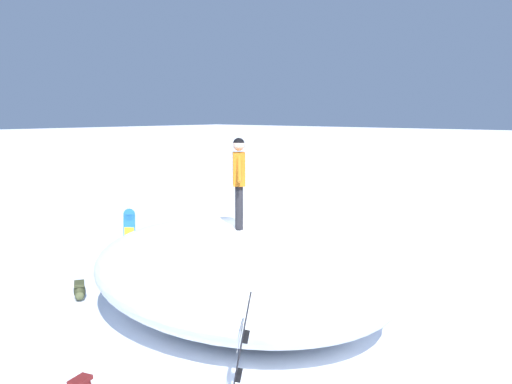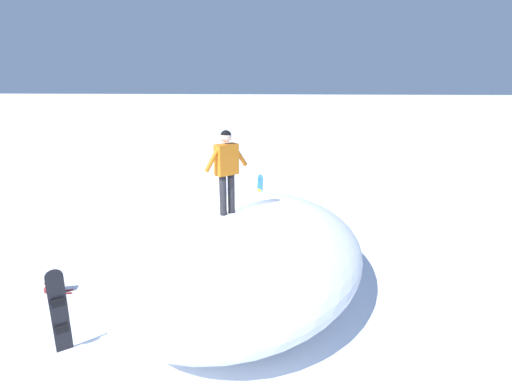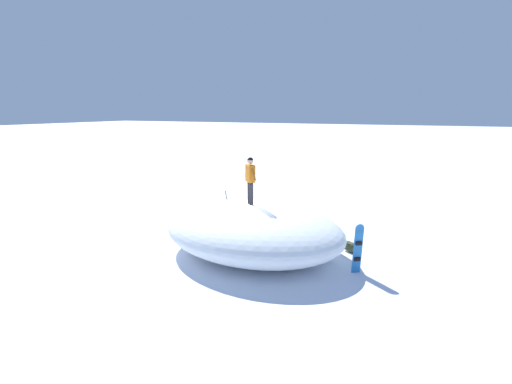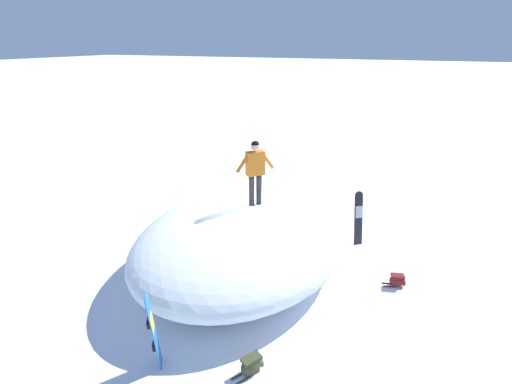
{
  "view_description": "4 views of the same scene",
  "coord_description": "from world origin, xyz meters",
  "px_view_note": "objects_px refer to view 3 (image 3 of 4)",
  "views": [
    {
      "loc": [
        6.92,
        -7.59,
        3.91
      ],
      "look_at": [
        0.26,
        0.1,
        2.45
      ],
      "focal_mm": 39.15,
      "sensor_mm": 36.0,
      "label": 1
    },
    {
      "loc": [
        7.29,
        1.09,
        4.36
      ],
      "look_at": [
        0.06,
        0.47,
        2.25
      ],
      "focal_mm": 26.97,
      "sensor_mm": 36.0,
      "label": 2
    },
    {
      "loc": [
        -5.45,
        11.45,
        5.08
      ],
      "look_at": [
        -0.05,
        -0.42,
        2.16
      ],
      "focal_mm": 25.94,
      "sensor_mm": 36.0,
      "label": 3
    },
    {
      "loc": [
        -7.73,
        -3.44,
        5.67
      ],
      "look_at": [
        0.09,
        -0.09,
        2.08
      ],
      "focal_mm": 25.26,
      "sensor_mm": 36.0,
      "label": 4
    }
  ],
  "objects_px": {
    "snowboard_secondary_upright": "(228,207)",
    "backpack_far": "(276,219)",
    "snowboarder_standing": "(250,177)",
    "snowboard_primary_upright": "(358,248)",
    "backpack_near": "(349,247)"
  },
  "relations": [
    {
      "from": "snowboarder_standing",
      "to": "snowboard_secondary_upright",
      "type": "xyz_separation_m",
      "value": [
        2.22,
        -2.38,
        -1.94
      ]
    },
    {
      "from": "backpack_far",
      "to": "snowboard_primary_upright",
      "type": "bearing_deg",
      "value": 136.92
    },
    {
      "from": "snowboard_secondary_upright",
      "to": "backpack_far",
      "type": "height_order",
      "value": "snowboard_secondary_upright"
    },
    {
      "from": "snowboarder_standing",
      "to": "backpack_near",
      "type": "distance_m",
      "value": 4.42
    },
    {
      "from": "snowboarder_standing",
      "to": "snowboard_secondary_upright",
      "type": "distance_m",
      "value": 3.78
    },
    {
      "from": "snowboard_secondary_upright",
      "to": "backpack_near",
      "type": "relative_size",
      "value": 2.5
    },
    {
      "from": "snowboarder_standing",
      "to": "backpack_near",
      "type": "xyz_separation_m",
      "value": [
        -3.33,
        -1.36,
        -2.58
      ]
    },
    {
      "from": "snowboard_secondary_upright",
      "to": "backpack_far",
      "type": "xyz_separation_m",
      "value": [
        -1.79,
        -1.29,
        -0.66
      ]
    },
    {
      "from": "backpack_far",
      "to": "snowboard_secondary_upright",
      "type": "bearing_deg",
      "value": 35.74
    },
    {
      "from": "snowboard_primary_upright",
      "to": "backpack_far",
      "type": "xyz_separation_m",
      "value": [
        4.3,
        -4.02,
        -0.68
      ]
    },
    {
      "from": "snowboarder_standing",
      "to": "backpack_near",
      "type": "height_order",
      "value": "snowboarder_standing"
    },
    {
      "from": "backpack_near",
      "to": "backpack_far",
      "type": "distance_m",
      "value": 4.4
    },
    {
      "from": "snowboard_primary_upright",
      "to": "snowboard_secondary_upright",
      "type": "height_order",
      "value": "snowboard_primary_upright"
    },
    {
      "from": "snowboarder_standing",
      "to": "snowboard_secondary_upright",
      "type": "height_order",
      "value": "snowboarder_standing"
    },
    {
      "from": "backpack_near",
      "to": "backpack_far",
      "type": "bearing_deg",
      "value": -31.62
    }
  ]
}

